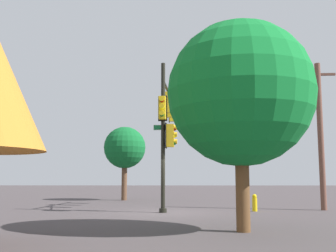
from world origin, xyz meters
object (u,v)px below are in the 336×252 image
object	(u,v)px
tree_far	(240,94)
tree_mid	(125,148)
utility_pole	(320,133)
signal_pole_assembly	(168,117)
fire_hydrant	(255,203)

from	to	relation	value
tree_far	tree_mid	bearing A→B (deg)	19.16
utility_pole	tree_far	distance (m)	9.82
utility_pole	tree_mid	xyz separation A→B (m)	(8.42, 11.20, -0.17)
tree_mid	signal_pole_assembly	bearing A→B (deg)	-158.44
utility_pole	tree_mid	distance (m)	14.02
fire_hydrant	tree_far	distance (m)	8.59
utility_pole	fire_hydrant	world-z (taller)	utility_pole
fire_hydrant	tree_far	bearing A→B (deg)	166.36
signal_pole_assembly	tree_mid	size ratio (longest dim) A/B	1.36
utility_pole	fire_hydrant	bearing A→B (deg)	101.39
signal_pole_assembly	fire_hydrant	distance (m)	6.19
signal_pole_assembly	utility_pole	xyz separation A→B (m)	(-0.07, -7.91, -0.89)
fire_hydrant	tree_far	size ratio (longest dim) A/B	0.12
utility_pole	tree_far	size ratio (longest dim) A/B	1.14
signal_pole_assembly	utility_pole	world-z (taller)	utility_pole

